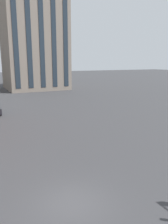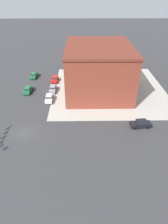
{
  "view_description": "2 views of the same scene",
  "coord_description": "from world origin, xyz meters",
  "px_view_note": "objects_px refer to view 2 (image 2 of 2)",
  "views": [
    {
      "loc": [
        -4.32,
        -9.99,
        7.52
      ],
      "look_at": [
        3.66,
        5.72,
        3.57
      ],
      "focal_mm": 36.34,
      "sensor_mm": 36.0,
      "label": 1
    },
    {
      "loc": [
        32.22,
        11.89,
        26.03
      ],
      "look_at": [
        -2.64,
        12.4,
        3.3
      ],
      "focal_mm": 31.72,
      "sensor_mm": 36.0,
      "label": 2
    }
  ],
  "objects_px": {
    "car_cross_westbound": "(34,75)",
    "car_parked_curb": "(141,123)",
    "car_main_southbound_near": "(55,79)",
    "car_cross_far": "(28,89)",
    "car_main_northbound_near": "(49,98)",
    "car_main_northbound_far": "(53,88)"
  },
  "relations": [
    {
      "from": "car_parked_curb",
      "to": "car_cross_far",
      "type": "distance_m",
      "value": 32.32
    },
    {
      "from": "car_main_northbound_near",
      "to": "car_main_southbound_near",
      "type": "xyz_separation_m",
      "value": [
        -12.3,
        0.15,
        0.0
      ]
    },
    {
      "from": "car_main_northbound_far",
      "to": "car_parked_curb",
      "type": "bearing_deg",
      "value": 50.49
    },
    {
      "from": "car_cross_far",
      "to": "car_main_northbound_near",
      "type": "bearing_deg",
      "value": 53.34
    },
    {
      "from": "car_cross_westbound",
      "to": "car_parked_curb",
      "type": "distance_m",
      "value": 39.01
    },
    {
      "from": "car_main_northbound_near",
      "to": "car_cross_westbound",
      "type": "distance_m",
      "value": 16.93
    },
    {
      "from": "car_main_northbound_far",
      "to": "car_main_southbound_near",
      "type": "xyz_separation_m",
      "value": [
        -6.75,
        -0.2,
        0.0
      ]
    },
    {
      "from": "car_parked_curb",
      "to": "car_main_southbound_near",
      "type": "bearing_deg",
      "value": -138.69
    },
    {
      "from": "car_main_southbound_near",
      "to": "car_cross_westbound",
      "type": "height_order",
      "value": "same"
    },
    {
      "from": "car_parked_curb",
      "to": "car_cross_westbound",
      "type": "bearing_deg",
      "value": -133.88
    },
    {
      "from": "car_main_northbound_near",
      "to": "car_main_southbound_near",
      "type": "height_order",
      "value": "same"
    },
    {
      "from": "car_main_northbound_near",
      "to": "car_main_southbound_near",
      "type": "distance_m",
      "value": 12.3
    },
    {
      "from": "car_main_southbound_near",
      "to": "car_cross_far",
      "type": "bearing_deg",
      "value": -42.58
    },
    {
      "from": "car_main_southbound_near",
      "to": "car_cross_westbound",
      "type": "relative_size",
      "value": 0.99
    },
    {
      "from": "car_main_southbound_near",
      "to": "car_parked_curb",
      "type": "relative_size",
      "value": 0.99
    },
    {
      "from": "car_main_northbound_far",
      "to": "car_main_southbound_near",
      "type": "bearing_deg",
      "value": -178.27
    },
    {
      "from": "car_parked_curb",
      "to": "car_cross_far",
      "type": "bearing_deg",
      "value": -120.76
    },
    {
      "from": "car_main_northbound_far",
      "to": "car_cross_far",
      "type": "bearing_deg",
      "value": -84.92
    },
    {
      "from": "car_main_northbound_far",
      "to": "car_main_southbound_near",
      "type": "height_order",
      "value": "same"
    },
    {
      "from": "car_main_northbound_far",
      "to": "car_parked_curb",
      "type": "distance_m",
      "value": 26.96
    },
    {
      "from": "car_cross_westbound",
      "to": "car_parked_curb",
      "type": "height_order",
      "value": "same"
    },
    {
      "from": "car_main_northbound_near",
      "to": "car_cross_far",
      "type": "height_order",
      "value": "same"
    }
  ]
}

